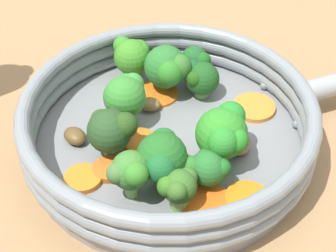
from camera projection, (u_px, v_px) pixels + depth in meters
ground_plane at (168, 150)px, 0.56m from camera, size 4.00×4.00×0.00m
skillet at (168, 144)px, 0.55m from camera, size 0.27×0.27×0.02m
skillet_rim_wall at (168, 120)px, 0.53m from camera, size 0.28×0.28×0.05m
skillet_rivet_left at (297, 124)px, 0.56m from camera, size 0.01×0.01×0.01m
skillet_rivet_right at (264, 86)px, 0.60m from camera, size 0.01×0.01×0.01m
carrot_slice_0 at (208, 204)px, 0.48m from camera, size 0.06×0.06×0.00m
carrot_slice_1 at (254, 107)px, 0.58m from camera, size 0.06×0.06×0.00m
carrot_slice_2 at (109, 169)px, 0.51m from camera, size 0.04×0.04×0.01m
carrot_slice_3 at (140, 144)px, 0.54m from camera, size 0.05×0.05×0.01m
carrot_slice_4 at (157, 94)px, 0.60m from camera, size 0.05×0.05×0.00m
carrot_slice_5 at (83, 179)px, 0.50m from camera, size 0.04×0.04×0.01m
carrot_slice_6 at (248, 199)px, 0.49m from camera, size 0.04×0.04×0.00m
broccoli_floret_0 at (133, 55)px, 0.60m from camera, size 0.04×0.04×0.05m
broccoli_floret_1 at (168, 68)px, 0.58m from camera, size 0.05×0.05×0.05m
broccoli_floret_2 at (130, 172)px, 0.47m from camera, size 0.04×0.04×0.05m
broccoli_floret_3 at (111, 129)px, 0.51m from camera, size 0.05×0.04×0.05m
broccoli_floret_4 at (201, 78)px, 0.58m from camera, size 0.04×0.04×0.04m
broccoli_floret_5 at (126, 95)px, 0.54m from camera, size 0.04×0.05×0.05m
broccoli_floret_6 at (179, 187)px, 0.47m from camera, size 0.04×0.03×0.04m
broccoli_floret_7 at (224, 133)px, 0.50m from camera, size 0.05×0.05×0.06m
broccoli_floret_8 at (162, 157)px, 0.48m from camera, size 0.04×0.05×0.05m
broccoli_floret_9 at (207, 167)px, 0.49m from camera, size 0.04×0.04×0.04m
broccoli_floret_10 at (196, 61)px, 0.61m from camera, size 0.03×0.03×0.04m
mushroom_piece_0 at (75, 136)px, 0.54m from camera, size 0.03×0.03×0.01m
mushroom_piece_1 at (149, 104)px, 0.57m from camera, size 0.03×0.02×0.01m
mushroom_piece_2 at (238, 143)px, 0.53m from camera, size 0.04×0.04×0.01m
mushroom_piece_3 at (179, 165)px, 0.51m from camera, size 0.03×0.03×0.01m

